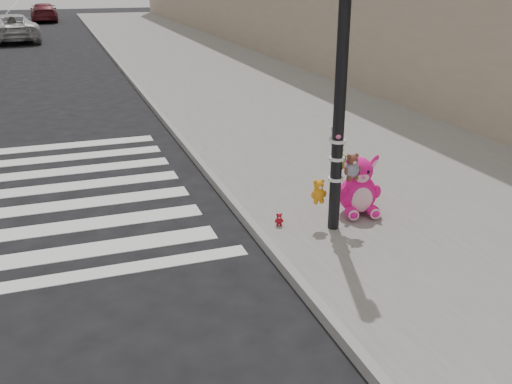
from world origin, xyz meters
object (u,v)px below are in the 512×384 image
object	(u,v)px
pink_bunny	(359,189)
car_white_near	(12,28)
signal_pole	(340,114)
red_teddy	(279,219)

from	to	relation	value
pink_bunny	car_white_near	bearing A→B (deg)	113.22
car_white_near	pink_bunny	bearing A→B (deg)	95.68
pink_bunny	car_white_near	distance (m)	28.37
signal_pole	red_teddy	bearing A→B (deg)	156.88
signal_pole	pink_bunny	distance (m)	1.46
signal_pole	pink_bunny	size ratio (longest dim) A/B	4.28
car_white_near	red_teddy	bearing A→B (deg)	93.06
signal_pole	red_teddy	size ratio (longest dim) A/B	20.71
signal_pole	red_teddy	distance (m)	1.77
signal_pole	car_white_near	size ratio (longest dim) A/B	0.76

